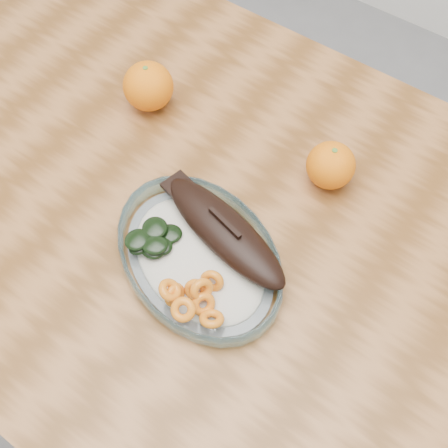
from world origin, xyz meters
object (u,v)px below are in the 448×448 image
at_px(orange_left, 148,86).
at_px(orange_right, 331,165).
at_px(dining_table, 180,222).
at_px(plated_meal, 200,254).

height_order(orange_left, orange_right, orange_left).
distance_m(dining_table, plated_meal, 0.17).
bearing_deg(orange_left, orange_right, 6.31).
bearing_deg(orange_right, orange_left, -173.69).
distance_m(dining_table, orange_right, 0.27).
bearing_deg(dining_table, orange_left, 141.02).
relative_size(plated_meal, orange_right, 8.67).
xyz_separation_m(orange_left, orange_right, (0.32, 0.04, -0.00)).
xyz_separation_m(plated_meal, orange_left, (-0.24, 0.19, 0.02)).
bearing_deg(dining_table, plated_meal, -36.35).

